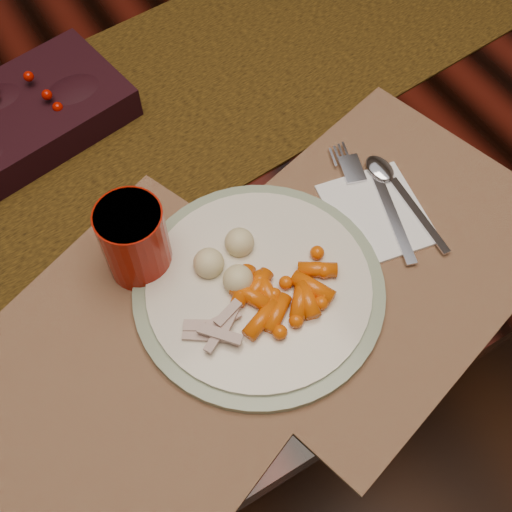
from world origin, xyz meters
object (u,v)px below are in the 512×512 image
centerpiece (8,122)px  napkin (377,214)px  placemat_main (371,256)px  dinner_plate (259,288)px  red_cup (135,241)px  dining_table (193,250)px  mashed_potatoes (230,260)px  turkey_shreds (219,326)px  baby_carrots (287,289)px

centerpiece → napkin: (0.35, -0.36, -0.03)m
placemat_main → napkin: (0.04, 0.04, 0.00)m
placemat_main → dinner_plate: bearing=153.3°
placemat_main → red_cup: size_ratio=4.32×
centerpiece → dining_table: bearing=-19.0°
placemat_main → mashed_potatoes: size_ratio=5.23×
dinner_plate → turkey_shreds: (-0.07, -0.02, 0.02)m
placemat_main → napkin: 0.06m
turkey_shreds → red_cup: bearing=105.2°
dining_table → baby_carrots: 0.52m
baby_carrots → centerpiece: bearing=114.9°
dining_table → centerpiece: size_ratio=5.70×
dinner_plate → napkin: 0.19m
dinner_plate → mashed_potatoes: (-0.02, 0.03, 0.03)m
centerpiece → dinner_plate: size_ratio=1.06×
turkey_shreds → red_cup: (-0.04, 0.13, 0.03)m
baby_carrots → dining_table: bearing=87.1°
mashed_potatoes → red_cup: size_ratio=0.83×
baby_carrots → turkey_shreds: baby_carrots is taller
placemat_main → dinner_plate: dinner_plate is taller
napkin → red_cup: red_cup is taller
centerpiece → red_cup: red_cup is taller
dining_table → dinner_plate: dinner_plate is taller
mashed_potatoes → turkey_shreds: (-0.05, -0.06, -0.02)m
centerpiece → napkin: bearing=-45.9°
dinner_plate → mashed_potatoes: size_ratio=3.39×
placemat_main → napkin: size_ratio=3.45×
mashed_potatoes → napkin: mashed_potatoes is taller
baby_carrots → napkin: bearing=14.3°
mashed_potatoes → dining_table: bearing=78.2°
centerpiece → mashed_potatoes: (0.15, -0.34, 0.01)m
turkey_shreds → placemat_main: bearing=-1.2°
baby_carrots → napkin: size_ratio=0.83×
baby_carrots → turkey_shreds: 0.09m
napkin → dining_table: bearing=127.3°
dinner_plate → centerpiece: bearing=113.5°
dining_table → centerpiece: centerpiece is taller
dinner_plate → baby_carrots: baby_carrots is taller
centerpiece → turkey_shreds: (0.10, -0.40, -0.01)m
dining_table → baby_carrots: size_ratio=16.32×
baby_carrots → turkey_shreds: bearing=179.3°
dinner_plate → mashed_potatoes: mashed_potatoes is taller
placemat_main → centerpiece: bearing=111.8°
mashed_potatoes → dinner_plate: bearing=-62.4°
dining_table → centerpiece: 0.46m
placemat_main → dinner_plate: size_ratio=1.54×
mashed_potatoes → red_cup: 0.11m
dining_table → dinner_plate: 0.50m
napkin → mashed_potatoes: bearing=-174.5°
mashed_potatoes → napkin: 0.21m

